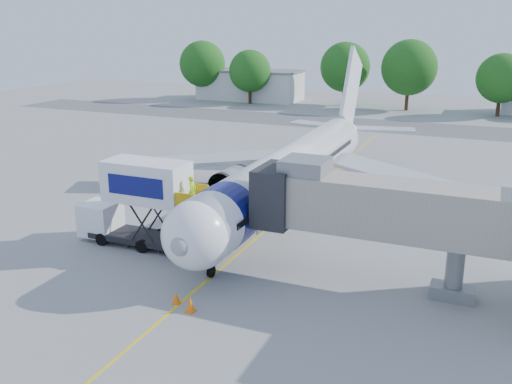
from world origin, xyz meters
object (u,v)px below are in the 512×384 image
at_px(aircraft, 294,169).
at_px(ground_tug, 121,324).
at_px(jet_bridge, 369,207).
at_px(catering_hiloader, 139,203).

relative_size(aircraft, ground_tug, 10.57).
bearing_deg(ground_tug, jet_bridge, 42.73).
height_order(aircraft, ground_tug, aircraft).
bearing_deg(aircraft, ground_tug, -91.96).
bearing_deg(aircraft, jet_bridge, -54.30).
distance_m(jet_bridge, ground_tug, 13.56).
bearing_deg(jet_bridge, catering_hiloader, -179.99).
relative_size(catering_hiloader, ground_tug, 2.38).
distance_m(aircraft, jet_bridge, 13.77).
bearing_deg(catering_hiloader, aircraft, 60.61).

